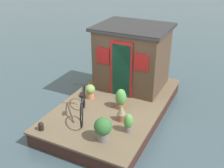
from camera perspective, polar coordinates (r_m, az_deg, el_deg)
ground_plane at (r=8.55m, az=0.59°, el=-6.43°), size 60.00×60.00×0.00m
houseboat_deck at (r=8.42m, az=0.60°, el=-5.11°), size 4.86×2.87×0.46m
houseboat_cabin at (r=8.96m, az=4.32°, el=5.85°), size 1.94×2.30×2.06m
bicycle at (r=7.50m, az=-6.20°, el=-4.23°), size 1.48×0.82×0.80m
potted_plant_basil at (r=7.35m, az=2.01°, el=-6.17°), size 0.24×0.24×0.47m
potted_plant_rosemary at (r=6.58m, az=-1.92°, el=-9.35°), size 0.44×0.44×0.61m
potted_plant_mint at (r=7.88m, az=1.88°, el=-3.20°), size 0.32×0.32×0.60m
potted_plant_fern at (r=6.92m, az=3.47°, el=-8.19°), size 0.25×0.25×0.51m
potted_plant_succulent at (r=8.44m, az=-4.64°, el=-1.47°), size 0.32×0.32×0.45m
mooring_bollard at (r=7.26m, az=-14.78°, el=-8.57°), size 0.14×0.14×0.23m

